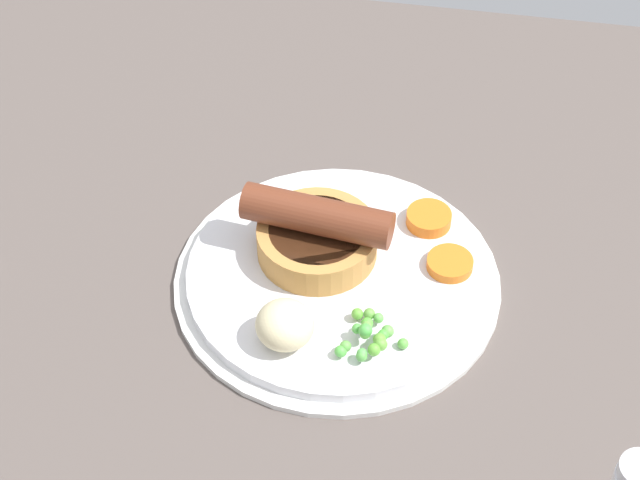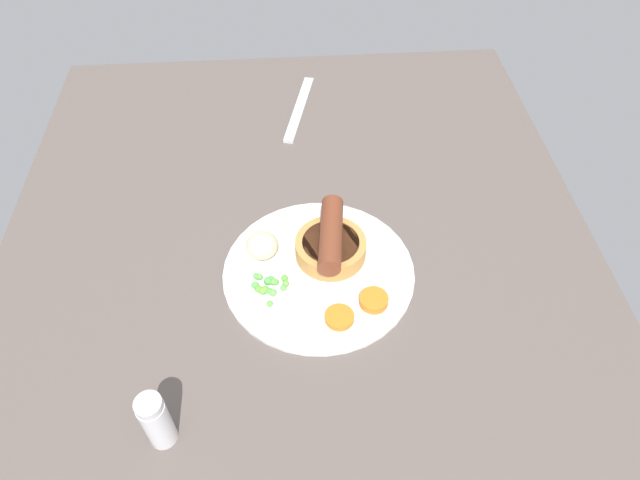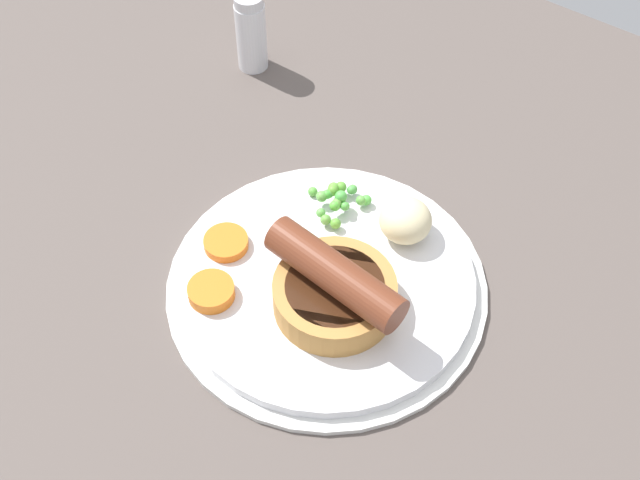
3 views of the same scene
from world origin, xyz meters
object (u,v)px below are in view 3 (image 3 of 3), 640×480
object	(u,v)px
potato_chunk_2	(405,220)
carrot_slice_0	(226,243)
carrot_slice_2	(211,292)
salt_shaker	(251,32)
sausage_pudding	(335,289)
dinner_plate	(327,285)
pea_pile	(337,199)

from	to	relation	value
potato_chunk_2	carrot_slice_0	xyz separation A→B (cm)	(10.74, 8.86, -1.24)
carrot_slice_2	salt_shaker	bearing A→B (deg)	-59.09
potato_chunk_2	carrot_slice_0	bearing A→B (deg)	39.52
sausage_pudding	carrot_slice_2	distance (cm)	9.28
dinner_plate	salt_shaker	distance (cm)	27.04
pea_pile	salt_shaker	distance (cm)	20.44
potato_chunk_2	carrot_slice_2	bearing A→B (deg)	56.52
potato_chunk_2	salt_shaker	size ratio (longest dim) A/B	0.53
carrot_slice_2	salt_shaker	xyz separation A→B (cm)	(14.18, -23.67, 1.95)
potato_chunk_2	salt_shaker	bearing A→B (deg)	-24.65
sausage_pudding	pea_pile	world-z (taller)	sausage_pudding
sausage_pudding	salt_shaker	distance (cm)	29.31
sausage_pudding	pea_pile	distance (cm)	9.53
dinner_plate	carrot_slice_0	bearing A→B (deg)	12.69
pea_pile	salt_shaker	xyz separation A→B (cm)	(17.01, -11.24, 1.53)
pea_pile	potato_chunk_2	size ratio (longest dim) A/B	1.21
dinner_plate	carrot_slice_0	distance (cm)	8.48
potato_chunk_2	salt_shaker	distance (cm)	25.20
carrot_slice_2	salt_shaker	distance (cm)	27.66
potato_chunk_2	sausage_pudding	bearing A→B (deg)	85.17
potato_chunk_2	dinner_plate	bearing A→B (deg)	70.00
pea_pile	dinner_plate	bearing A→B (deg)	117.90
dinner_plate	salt_shaker	world-z (taller)	salt_shaker
pea_pile	carrot_slice_2	distance (cm)	12.77
sausage_pudding	carrot_slice_0	bearing A→B (deg)	8.14
potato_chunk_2	carrot_slice_2	size ratio (longest dim) A/B	1.18
potato_chunk_2	carrot_slice_2	distance (cm)	15.83
sausage_pudding	potato_chunk_2	bearing A→B (deg)	-87.68
carrot_slice_0	dinner_plate	bearing A→B (deg)	-167.31
carrot_slice_2	sausage_pudding	bearing A→B (deg)	-150.63
sausage_pudding	carrot_slice_0	xyz separation A→B (cm)	(10.00, 0.17, -1.67)
sausage_pudding	potato_chunk_2	world-z (taller)	sausage_pudding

